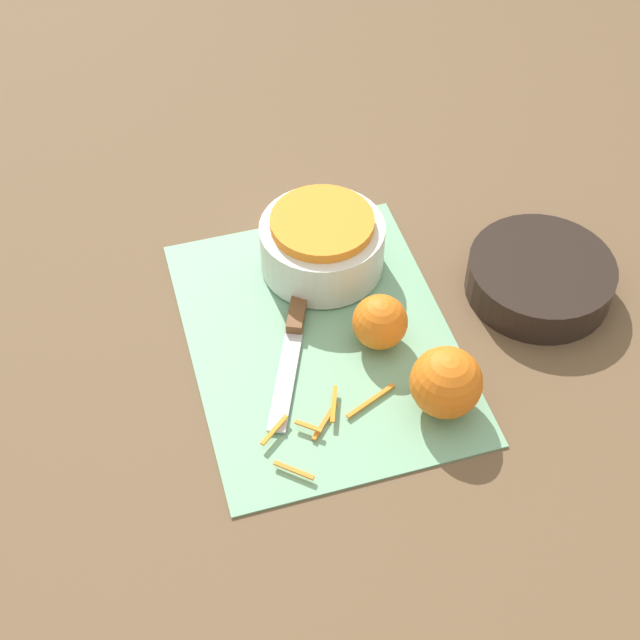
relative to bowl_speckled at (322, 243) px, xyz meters
The scene contains 8 objects.
ground_plane 0.13m from the bowl_speckled, 17.52° to the right, with size 4.00×4.00×0.00m, color brown.
cutting_board 0.13m from the bowl_speckled, 17.52° to the right, with size 0.42×0.32×0.01m.
bowl_speckled is the anchor object (origin of this frame).
bowl_dark 0.28m from the bowl_speckled, 65.28° to the left, with size 0.19×0.19×0.05m.
knife 0.10m from the bowl_speckled, 34.76° to the right, with size 0.25×0.12×0.02m.
orange_left 0.15m from the bowl_speckled, 11.77° to the left, with size 0.07×0.07×0.07m.
orange_right 0.27m from the bowl_speckled, 15.30° to the left, with size 0.08×0.08×0.08m.
peel_pile 0.26m from the bowl_speckled, 16.00° to the right, with size 0.11×0.17×0.01m.
Camera 1 is at (0.68, -0.20, 0.85)m, focal length 50.00 mm.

